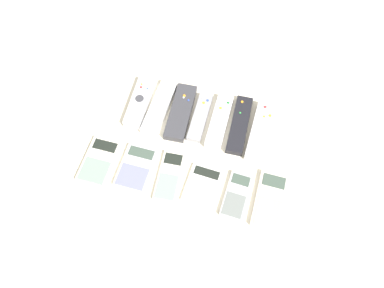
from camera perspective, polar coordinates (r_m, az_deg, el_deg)
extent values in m
plane|color=beige|center=(1.07, -0.24, -1.20)|extent=(3.00, 3.00, 0.00)
cube|color=silver|center=(1.15, -7.96, 6.33)|extent=(0.06, 0.18, 0.03)
cylinder|color=#38383D|center=(1.14, -8.00, 6.89)|extent=(0.03, 0.03, 0.00)
cylinder|color=orange|center=(1.17, -7.66, 9.03)|extent=(0.01, 0.01, 0.00)
cylinder|color=red|center=(1.16, -7.77, 8.58)|extent=(0.01, 0.01, 0.00)
cylinder|color=blue|center=(1.16, -6.82, 8.38)|extent=(0.01, 0.01, 0.00)
cube|color=white|center=(1.14, -5.00, 5.57)|extent=(0.06, 0.19, 0.02)
cylinder|color=silver|center=(1.12, -5.45, 4.97)|extent=(0.03, 0.03, 0.00)
cylinder|color=silver|center=(1.15, -3.94, 7.67)|extent=(0.01, 0.01, 0.00)
cylinder|color=silver|center=(1.14, -3.94, 7.33)|extent=(0.01, 0.01, 0.00)
cube|color=#333338|center=(1.12, -1.73, 4.88)|extent=(0.07, 0.19, 0.02)
cylinder|color=blue|center=(1.13, -0.54, 6.69)|extent=(0.01, 0.01, 0.00)
cylinder|color=orange|center=(1.14, -1.19, 7.38)|extent=(0.01, 0.01, 0.00)
cylinder|color=silver|center=(1.14, -1.28, 7.10)|extent=(0.01, 0.01, 0.00)
cube|color=gray|center=(1.12, 1.36, 4.06)|extent=(0.04, 0.17, 0.02)
cylinder|color=silver|center=(1.14, 1.67, 6.85)|extent=(0.01, 0.01, 0.00)
cylinder|color=yellow|center=(1.13, 2.00, 6.26)|extent=(0.01, 0.01, 0.00)
cylinder|color=blue|center=(1.14, 2.41, 6.65)|extent=(0.01, 0.01, 0.00)
cube|color=silver|center=(1.11, 4.18, 3.46)|extent=(0.05, 0.18, 0.02)
cylinder|color=silver|center=(1.13, 5.44, 6.43)|extent=(0.01, 0.01, 0.00)
cylinder|color=orange|center=(1.12, 4.37, 5.50)|extent=(0.01, 0.01, 0.00)
cylinder|color=green|center=(1.13, 5.56, 6.27)|extent=(0.01, 0.01, 0.00)
cylinder|color=silver|center=(1.13, 4.82, 6.47)|extent=(0.01, 0.01, 0.00)
cube|color=black|center=(1.11, 7.25, 2.91)|extent=(0.05, 0.19, 0.02)
cylinder|color=orange|center=(1.14, 7.65, 6.39)|extent=(0.01, 0.01, 0.00)
cylinder|color=green|center=(1.12, 7.36, 4.74)|extent=(0.01, 0.01, 0.00)
cube|color=#B7B7BC|center=(1.10, 10.52, 1.88)|extent=(0.07, 0.20, 0.03)
cylinder|color=#99999E|center=(1.09, 10.62, 2.19)|extent=(0.03, 0.03, 0.00)
cylinder|color=red|center=(1.13, 11.08, 5.56)|extent=(0.01, 0.01, 0.00)
cylinder|color=yellow|center=(1.12, 11.80, 4.27)|extent=(0.01, 0.01, 0.00)
cylinder|color=yellow|center=(1.12, 10.94, 4.14)|extent=(0.01, 0.01, 0.00)
cube|color=beige|center=(1.08, -13.93, -2.63)|extent=(0.09, 0.14, 0.02)
cube|color=black|center=(1.09, -13.12, -0.25)|extent=(0.07, 0.03, 0.00)
cube|color=gray|center=(1.06, -14.67, -3.93)|extent=(0.07, 0.07, 0.00)
cube|color=#B2B2B7|center=(1.05, -8.46, -3.66)|extent=(0.09, 0.13, 0.02)
cube|color=#38473D|center=(1.06, -7.72, -1.34)|extent=(0.07, 0.03, 0.00)
cube|color=slate|center=(1.03, -9.08, -4.92)|extent=(0.08, 0.07, 0.00)
cube|color=beige|center=(1.03, -3.44, -4.93)|extent=(0.07, 0.15, 0.01)
cube|color=black|center=(1.04, -2.87, -2.31)|extent=(0.05, 0.03, 0.00)
cube|color=gray|center=(1.01, -3.89, -6.50)|extent=(0.06, 0.08, 0.00)
cube|color=silver|center=(1.02, 1.62, -6.40)|extent=(0.10, 0.12, 0.01)
cube|color=black|center=(1.03, 2.27, -4.39)|extent=(0.07, 0.03, 0.00)
cube|color=gray|center=(1.01, 1.19, -7.58)|extent=(0.08, 0.06, 0.00)
cube|color=#B2B2B7|center=(1.02, 6.79, -7.81)|extent=(0.07, 0.13, 0.01)
cube|color=#38473D|center=(1.03, 7.47, -5.45)|extent=(0.05, 0.03, 0.00)
cube|color=slate|center=(1.00, 6.39, -9.21)|extent=(0.06, 0.07, 0.00)
cube|color=beige|center=(1.02, 11.78, -8.42)|extent=(0.08, 0.16, 0.02)
cube|color=#38473D|center=(1.04, 12.39, -5.56)|extent=(0.06, 0.04, 0.00)
cube|color=#A19084|center=(1.00, 11.50, -10.15)|extent=(0.07, 0.08, 0.00)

